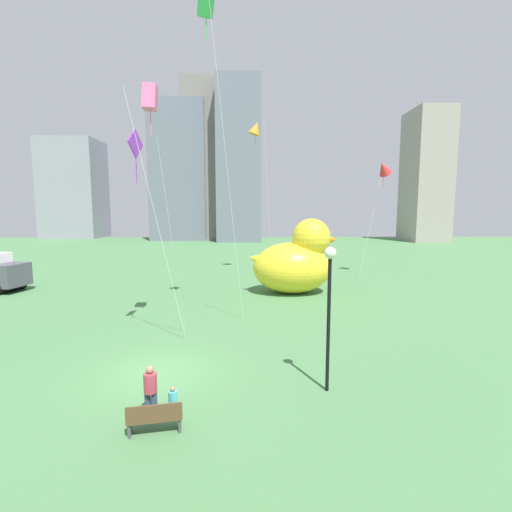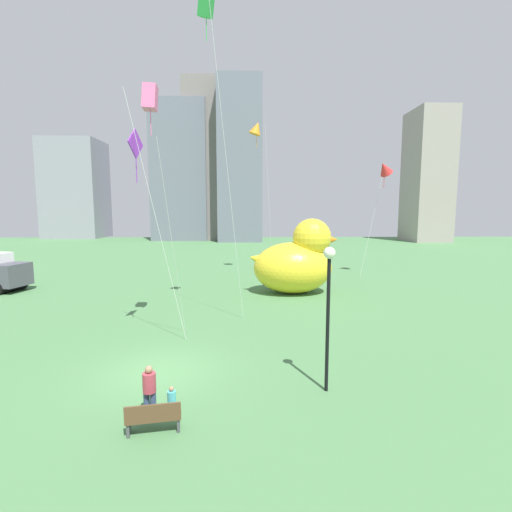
# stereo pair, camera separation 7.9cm
# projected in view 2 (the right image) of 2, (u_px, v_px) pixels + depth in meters

# --- Properties ---
(ground_plane) EXTENTS (140.00, 140.00, 0.00)m
(ground_plane) POSITION_uv_depth(u_px,v_px,m) (158.00, 372.00, 14.12)
(ground_plane) COLOR #4B7D4A
(park_bench) EXTENTS (1.54, 0.70, 0.90)m
(park_bench) POSITION_uv_depth(u_px,v_px,m) (153.00, 417.00, 10.18)
(park_bench) COLOR brown
(park_bench) RESTS_ON ground
(person_adult) EXTENTS (0.39, 0.39, 1.57)m
(person_adult) POSITION_uv_depth(u_px,v_px,m) (149.00, 389.00, 10.97)
(person_adult) COLOR #38476B
(person_adult) RESTS_ON ground
(person_child) EXTENTS (0.25, 0.25, 1.01)m
(person_child) POSITION_uv_depth(u_px,v_px,m) (172.00, 401.00, 10.87)
(person_child) COLOR silver
(person_child) RESTS_ON ground
(giant_inflatable_duck) EXTENTS (6.59, 4.23, 5.47)m
(giant_inflatable_duck) POSITION_uv_depth(u_px,v_px,m) (296.00, 262.00, 27.29)
(giant_inflatable_duck) COLOR yellow
(giant_inflatable_duck) RESTS_ON ground
(lamppost) EXTENTS (0.39, 0.39, 4.90)m
(lamppost) POSITION_uv_depth(u_px,v_px,m) (328.00, 291.00, 12.24)
(lamppost) COLOR black
(lamppost) RESTS_ON ground
(city_skyline) EXTENTS (81.17, 20.76, 31.38)m
(city_skyline) POSITION_uv_depth(u_px,v_px,m) (203.00, 173.00, 75.95)
(city_skyline) COLOR gray
(city_skyline) RESTS_ON ground
(kite_red) EXTENTS (2.63, 2.59, 10.48)m
(kite_red) POSITION_uv_depth(u_px,v_px,m) (385.00, 168.00, 32.76)
(kite_red) COLOR silver
(kite_red) RESTS_ON ground
(kite_green) EXTENTS (2.29, 2.35, 16.99)m
(kite_green) POSITION_uv_depth(u_px,v_px,m) (206.00, 8.00, 18.79)
(kite_green) COLOR silver
(kite_green) RESTS_ON ground
(kite_orange) EXTENTS (2.31, 2.30, 14.10)m
(kite_orange) POSITION_uv_depth(u_px,v_px,m) (256.00, 129.00, 33.73)
(kite_orange) COLOR silver
(kite_orange) RESTS_ON ground
(kite_pink) EXTENTS (2.25, 1.88, 11.76)m
(kite_pink) POSITION_uv_depth(u_px,v_px,m) (150.00, 99.00, 16.98)
(kite_pink) COLOR silver
(kite_pink) RESTS_ON ground
(kite_purple) EXTENTS (1.93, 3.11, 9.62)m
(kite_purple) POSITION_uv_depth(u_px,v_px,m) (138.00, 152.00, 16.46)
(kite_purple) COLOR silver
(kite_purple) RESTS_ON ground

